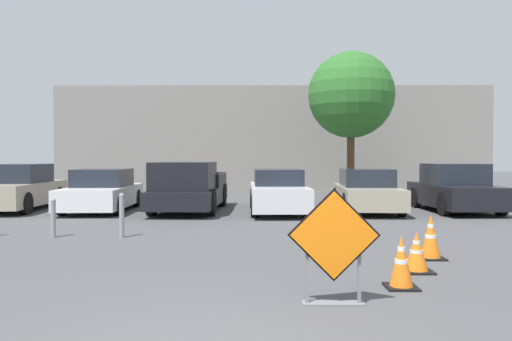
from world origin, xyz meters
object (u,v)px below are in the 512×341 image
road_closed_sign (334,244)px  parked_car_third (278,192)px  bollard_nearest (122,214)px  bollard_second (53,217)px  parked_car_second (102,192)px  traffic_cone_third (431,237)px  parked_car_fourth (367,192)px  traffic_cone_nearest (401,262)px  parked_car_fifth (455,190)px  traffic_cone_second (416,252)px  parked_car_nearest (18,189)px  pickup_truck (188,189)px

road_closed_sign → parked_car_third: bearing=91.8°
bollard_nearest → bollard_second: bearing=-180.0°
road_closed_sign → parked_car_second: bearing=120.3°
traffic_cone_third → parked_car_fourth: bearing=86.3°
traffic_cone_nearest → parked_car_fourth: 9.68m
traffic_cone_nearest → parked_car_fifth: parked_car_fifth is taller
road_closed_sign → parked_car_third: size_ratio=0.30×
traffic_cone_second → bollard_second: size_ratio=0.72×
traffic_cone_second → traffic_cone_third: bearing=60.8°
parked_car_fourth → bollard_nearest: bearing=41.9°
parked_car_nearest → parked_car_fifth: 14.55m
traffic_cone_second → bollard_nearest: (-5.50, 3.27, 0.22)m
traffic_cone_third → bollard_nearest: bollard_nearest is taller
parked_car_second → pickup_truck: (2.90, -0.26, 0.10)m
road_closed_sign → parked_car_third: 10.22m
parked_car_fourth → bollard_nearest: 8.44m
parked_car_fourth → parked_car_fifth: (2.91, 0.09, 0.06)m
traffic_cone_third → parked_car_fourth: size_ratio=0.18×
parked_car_fifth → parked_car_third: bearing=0.9°
traffic_cone_nearest → parked_car_third: size_ratio=0.15×
road_closed_sign → parked_car_fifth: parked_car_fifth is taller
parked_car_nearest → bollard_nearest: parked_car_nearest is taller
road_closed_sign → traffic_cone_second: 2.38m
traffic_cone_nearest → parked_car_nearest: size_ratio=0.16×
parked_car_second → parked_car_fifth: (11.64, -0.07, 0.08)m
parked_car_fifth → bollard_second: parked_car_fifth is taller
road_closed_sign → traffic_cone_nearest: size_ratio=1.93×
bollard_nearest → road_closed_sign: bearing=-51.8°
traffic_cone_second → bollard_second: bearing=155.0°
parked_car_second → road_closed_sign: bearing=118.5°
traffic_cone_second → parked_car_nearest: size_ratio=0.14×
pickup_truck → bollard_nearest: bearing=84.1°
traffic_cone_nearest → parked_car_fifth: (4.47, 9.64, 0.36)m
traffic_cone_nearest → bollard_nearest: (-4.99, 4.23, 0.16)m
road_closed_sign → parked_car_fourth: size_ratio=0.32×
parked_car_third → bollard_nearest: 6.33m
parked_car_third → bollard_second: (-5.17, -5.18, -0.19)m
parked_car_second → parked_car_fifth: parked_car_fifth is taller
traffic_cone_second → parked_car_fourth: parked_car_fourth is taller
bollard_second → pickup_truck: bearing=66.7°
parked_car_nearest → parked_car_second: size_ratio=1.05×
traffic_cone_nearest → bollard_nearest: size_ratio=0.74×
traffic_cone_second → parked_car_fifth: parked_car_fifth is taller
parked_car_nearest → traffic_cone_second: bearing=136.8°
road_closed_sign → traffic_cone_third: size_ratio=1.78×
parked_car_third → bollard_second: size_ratio=5.43×
parked_car_second → parked_car_third: bearing=175.3°
traffic_cone_nearest → bollard_second: bollard_second is taller
parked_car_fifth → bollard_second: 12.25m
parked_car_fourth → parked_car_third: bearing=5.6°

